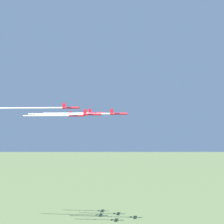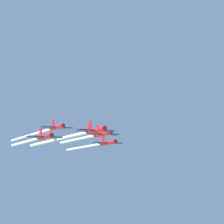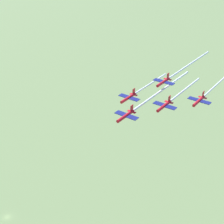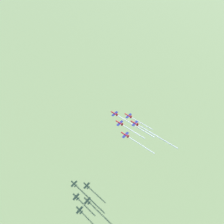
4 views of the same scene
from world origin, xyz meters
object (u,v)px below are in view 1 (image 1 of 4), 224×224
jet_2 (92,114)px  jet_3 (76,115)px  jet_0 (118,114)px  jet_4 (70,108)px  jet_1 (96,113)px

jet_2 → jet_3: (-25.29, 17.72, 0.42)m
jet_0 → jet_2: bearing=-59.5°
jet_2 → jet_0: bearing=120.5°
jet_0 → jet_2: size_ratio=1.00×
jet_3 → jet_4: (7.70, -16.17, 4.26)m
jet_0 → jet_4: (-27.50, -13.08, 3.91)m
jet_1 → jet_0: bearing=59.5°
jet_3 → jet_4: size_ratio=1.00×
jet_2 → jet_1: bearing=180.0°
jet_1 → jet_2: (7.70, -16.17, -1.59)m
jet_0 → jet_3: bearing=-120.5°
jet_1 → jet_4: jet_4 is taller
jet_0 → jet_4: jet_4 is taller
jet_0 → jet_4: 30.70m
jet_0 → jet_1: bearing=-120.5°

